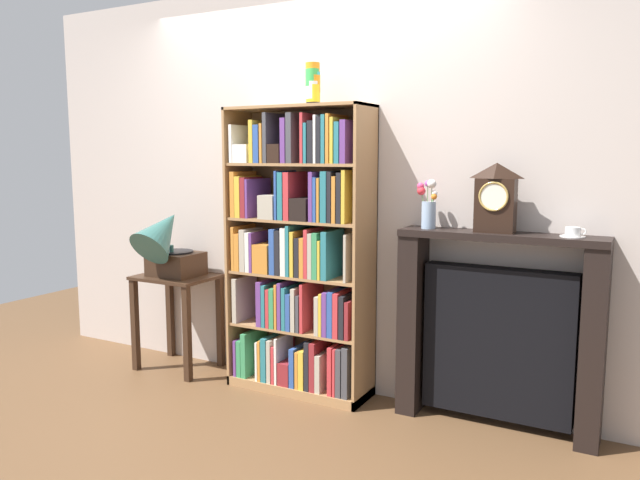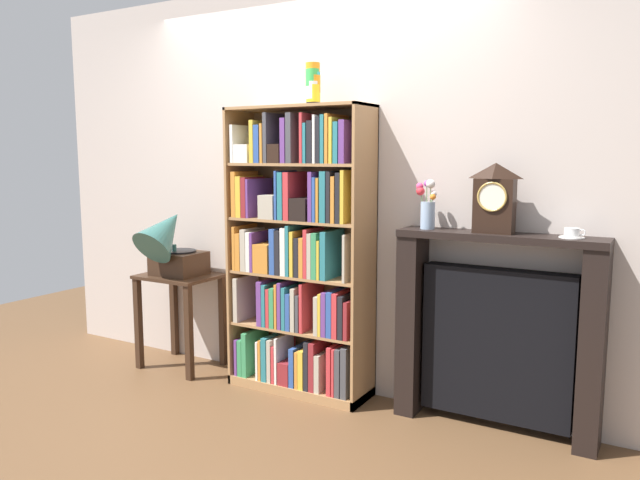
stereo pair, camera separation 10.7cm
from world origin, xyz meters
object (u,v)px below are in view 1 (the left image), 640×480
at_px(bookshelf, 299,261).
at_px(flower_vase, 428,207).
at_px(fireplace_mantel, 497,333).
at_px(teacup_with_saucer, 573,233).
at_px(gramophone, 167,243).
at_px(cup_stack, 313,84).
at_px(mantel_clock, 496,198).
at_px(side_table_left, 177,300).

xyz_separation_m(bookshelf, flower_vase, (0.83, 0.06, 0.38)).
relative_size(fireplace_mantel, teacup_with_saucer, 8.62).
height_order(bookshelf, gramophone, bookshelf).
distance_m(bookshelf, teacup_with_saucer, 1.63).
bearing_deg(bookshelf, flower_vase, 3.82).
distance_m(cup_stack, teacup_with_saucer, 1.72).
xyz_separation_m(gramophone, flower_vase, (1.81, 0.18, 0.31)).
xyz_separation_m(mantel_clock, teacup_with_saucer, (0.40, 0.00, -0.17)).
xyz_separation_m(bookshelf, gramophone, (-0.99, -0.12, 0.06)).
distance_m(side_table_left, flower_vase, 1.96).
height_order(gramophone, flower_vase, flower_vase).
height_order(fireplace_mantel, mantel_clock, mantel_clock).
height_order(bookshelf, teacup_with_saucer, bookshelf).
bearing_deg(teacup_with_saucer, cup_stack, -178.41).
height_order(flower_vase, teacup_with_saucer, flower_vase).
bearing_deg(gramophone, side_table_left, 90.00).
xyz_separation_m(cup_stack, flower_vase, (0.73, 0.04, -0.72)).
distance_m(cup_stack, side_table_left, 1.81).
xyz_separation_m(fireplace_mantel, teacup_with_saucer, (0.37, -0.02, 0.59)).
bearing_deg(side_table_left, fireplace_mantel, 2.98).
distance_m(side_table_left, mantel_clock, 2.34).
xyz_separation_m(bookshelf, fireplace_mantel, (1.24, 0.08, -0.31)).
bearing_deg(side_table_left, teacup_with_saucer, 2.13).
bearing_deg(flower_vase, cup_stack, -176.77).
relative_size(cup_stack, teacup_with_saucer, 1.97).
bearing_deg(gramophone, flower_vase, 5.66).
bearing_deg(flower_vase, gramophone, -174.34).
bearing_deg(side_table_left, bookshelf, 2.36).
xyz_separation_m(gramophone, mantel_clock, (2.19, 0.18, 0.38)).
distance_m(cup_stack, fireplace_mantel, 1.82).
distance_m(side_table_left, fireplace_mantel, 2.23).
bearing_deg(gramophone, mantel_clock, 4.62).
bearing_deg(side_table_left, mantel_clock, 2.44).
bearing_deg(side_table_left, gramophone, -90.00).
xyz_separation_m(bookshelf, cup_stack, (0.10, 0.01, 1.10)).
distance_m(mantel_clock, flower_vase, 0.38).
height_order(bookshelf, flower_vase, bookshelf).
relative_size(gramophone, teacup_with_saucer, 4.27).
xyz_separation_m(cup_stack, fireplace_mantel, (1.14, 0.06, -1.41)).
xyz_separation_m(side_table_left, flower_vase, (1.81, 0.10, 0.73)).
xyz_separation_m(side_table_left, teacup_with_saucer, (2.59, 0.10, 0.63)).
bearing_deg(fireplace_mantel, cup_stack, -176.93).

